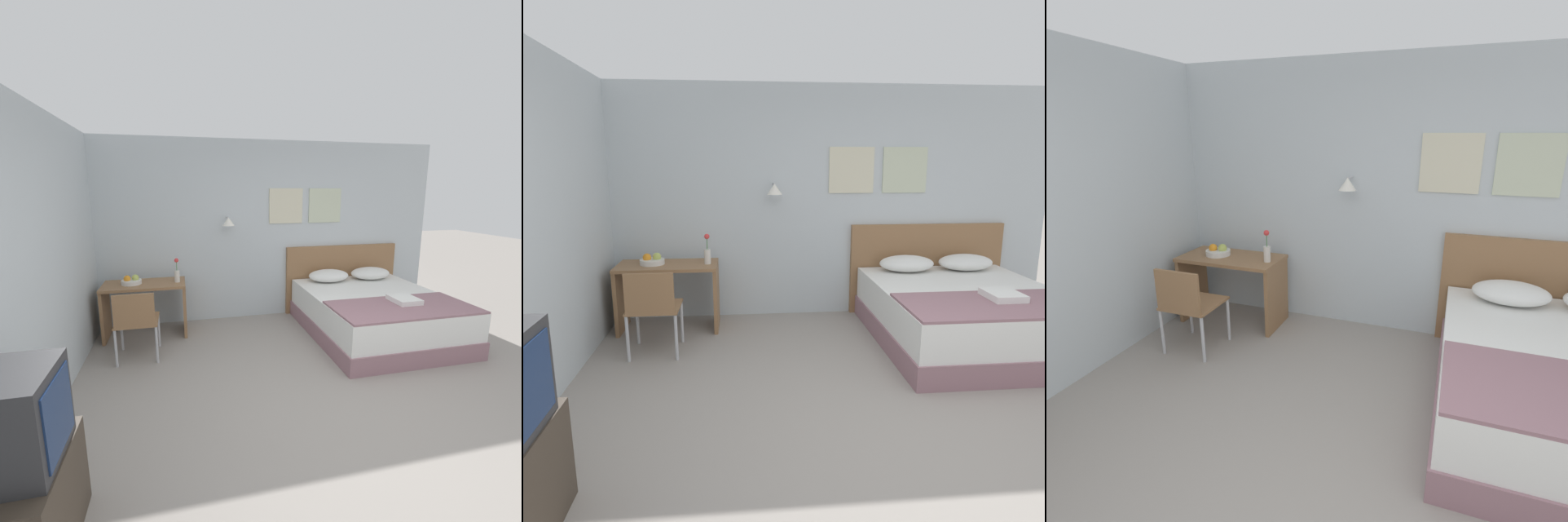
% 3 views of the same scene
% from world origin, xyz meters
% --- Properties ---
extents(ground_plane, '(24.00, 24.00, 0.00)m').
position_xyz_m(ground_plane, '(0.00, 0.00, 0.00)').
color(ground_plane, gray).
extents(wall_back, '(5.54, 0.31, 2.65)m').
position_xyz_m(wall_back, '(0.01, 2.74, 1.33)').
color(wall_back, silver).
rests_on(wall_back, ground_plane).
extents(bed, '(1.75, 2.02, 0.57)m').
position_xyz_m(bed, '(1.30, 1.64, 0.28)').
color(bed, gray).
rests_on(bed, ground_plane).
extents(headboard, '(1.87, 0.06, 1.07)m').
position_xyz_m(headboard, '(1.30, 2.68, 0.53)').
color(headboard, '#8E6642').
rests_on(headboard, ground_plane).
extents(pillow_left, '(0.62, 0.41, 0.18)m').
position_xyz_m(pillow_left, '(0.95, 2.39, 0.66)').
color(pillow_left, white).
rests_on(pillow_left, bed).
extents(pillow_right, '(0.62, 0.41, 0.18)m').
position_xyz_m(pillow_right, '(1.65, 2.39, 0.66)').
color(pillow_right, white).
rests_on(pillow_right, bed).
extents(throw_blanket, '(1.69, 0.81, 0.02)m').
position_xyz_m(throw_blanket, '(1.30, 1.05, 0.58)').
color(throw_blanket, gray).
rests_on(throw_blanket, bed).
extents(folded_towel_near_foot, '(0.29, 0.35, 0.06)m').
position_xyz_m(folded_towel_near_foot, '(1.42, 1.19, 0.62)').
color(folded_towel_near_foot, white).
rests_on(folded_towel_near_foot, throw_blanket).
extents(desk, '(1.06, 0.55, 0.72)m').
position_xyz_m(desk, '(-1.72, 2.32, 0.50)').
color(desk, '#8E6642').
rests_on(desk, ground_plane).
extents(desk_chair, '(0.48, 0.48, 0.83)m').
position_xyz_m(desk_chair, '(-1.76, 1.58, 0.50)').
color(desk_chair, '#8E6642').
rests_on(desk_chair, ground_plane).
extents(fruit_bowl, '(0.26, 0.26, 0.12)m').
position_xyz_m(fruit_bowl, '(-1.88, 2.32, 0.77)').
color(fruit_bowl, silver).
rests_on(fruit_bowl, desk).
extents(flower_vase, '(0.07, 0.07, 0.33)m').
position_xyz_m(flower_vase, '(-1.29, 2.29, 0.84)').
color(flower_vase, silver).
rests_on(flower_vase, desk).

